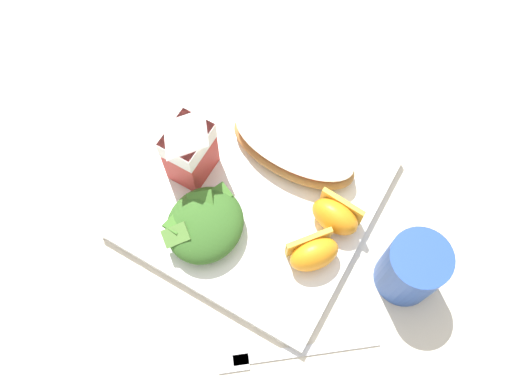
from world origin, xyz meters
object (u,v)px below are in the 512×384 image
(cheesy_pizza_bread, at_px, (293,148))
(orange_wedge_front, at_px, (313,253))
(white_plate, at_px, (256,198))
(drinking_blue_cup, at_px, (412,268))
(orange_wedge_middle, at_px, (336,216))
(metal_fork, at_px, (285,353))
(green_salad_pile, at_px, (205,225))
(milk_carton, at_px, (189,147))

(cheesy_pizza_bread, distance_m, orange_wedge_front, 0.14)
(white_plate, distance_m, drinking_blue_cup, 0.21)
(white_plate, distance_m, orange_wedge_middle, 0.11)
(metal_fork, bearing_deg, white_plate, 39.77)
(orange_wedge_middle, relative_size, metal_fork, 0.39)
(white_plate, height_order, metal_fork, white_plate)
(green_salad_pile, bearing_deg, milk_carton, 42.40)
(green_salad_pile, relative_size, metal_fork, 0.66)
(cheesy_pizza_bread, bearing_deg, drinking_blue_cup, -110.78)
(metal_fork, height_order, drinking_blue_cup, drinking_blue_cup)
(metal_fork, bearing_deg, drinking_blue_cup, -28.46)
(milk_carton, distance_m, orange_wedge_front, 0.19)
(milk_carton, distance_m, metal_fork, 0.26)
(white_plate, bearing_deg, orange_wedge_middle, -80.15)
(milk_carton, distance_m, drinking_blue_cup, 0.29)
(orange_wedge_front, height_order, orange_wedge_middle, same)
(white_plate, xyz_separation_m, orange_wedge_front, (-0.04, -0.10, 0.03))
(cheesy_pizza_bread, relative_size, metal_fork, 1.07)
(orange_wedge_front, relative_size, orange_wedge_middle, 1.11)
(drinking_blue_cup, bearing_deg, white_plate, 90.00)
(white_plate, height_order, green_salad_pile, green_salad_pile)
(metal_fork, bearing_deg, orange_wedge_front, 12.71)
(milk_carton, height_order, drinking_blue_cup, milk_carton)
(orange_wedge_middle, bearing_deg, metal_fork, -171.94)
(cheesy_pizza_bread, relative_size, orange_wedge_middle, 2.73)
(green_salad_pile, relative_size, orange_wedge_middle, 1.68)
(green_salad_pile, height_order, metal_fork, green_salad_pile)
(drinking_blue_cup, bearing_deg, metal_fork, 151.54)
(orange_wedge_front, distance_m, metal_fork, 0.12)
(metal_fork, bearing_deg, green_salad_pile, 63.08)
(cheesy_pizza_bread, height_order, drinking_blue_cup, drinking_blue_cup)
(drinking_blue_cup, bearing_deg, orange_wedge_front, 109.26)
(cheesy_pizza_bread, xyz_separation_m, orange_wedge_front, (-0.11, -0.09, 0.00))
(orange_wedge_middle, bearing_deg, green_salad_pile, 124.19)
(white_plate, bearing_deg, cheesy_pizza_bread, -10.11)
(cheesy_pizza_bread, relative_size, drinking_blue_cup, 1.93)
(orange_wedge_middle, bearing_deg, cheesy_pizza_bread, 57.68)
(cheesy_pizza_bread, xyz_separation_m, orange_wedge_middle, (-0.06, -0.09, 0.00))
(green_salad_pile, height_order, drinking_blue_cup, drinking_blue_cup)
(green_salad_pile, height_order, orange_wedge_front, green_salad_pile)
(green_salad_pile, bearing_deg, orange_wedge_front, -75.21)
(orange_wedge_front, xyz_separation_m, orange_wedge_middle, (0.05, -0.00, 0.00))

